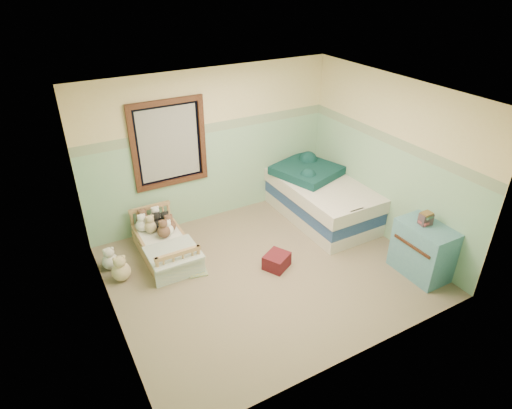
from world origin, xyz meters
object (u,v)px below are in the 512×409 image
plush_floor_tan (121,272)px  floor_book (198,273)px  plush_floor_cream (110,261)px  toddler_bed_frame (165,251)px  twin_bed_frame (317,209)px  dresser (423,250)px  red_pillow (277,261)px

plush_floor_tan → floor_book: 1.05m
plush_floor_cream → toddler_bed_frame: bearing=-5.7°
plush_floor_tan → floor_book: bearing=-21.8°
twin_bed_frame → dresser: dresser is taller
plush_floor_tan → dresser: (3.70, -1.88, 0.25)m
dresser → red_pillow: 2.03m
red_pillow → floor_book: (-1.05, 0.42, -0.10)m
toddler_bed_frame → twin_bed_frame: twin_bed_frame is taller
toddler_bed_frame → dresser: 3.69m
dresser → floor_book: (-2.74, 1.50, -0.37)m
twin_bed_frame → dresser: size_ratio=2.82×
twin_bed_frame → plush_floor_tan: bearing=-177.8°
plush_floor_cream → red_pillow: size_ratio=0.68×
floor_book → toddler_bed_frame: bearing=124.8°
plush_floor_cream → floor_book: plush_floor_cream is taller
toddler_bed_frame → dresser: (3.00, -2.14, 0.30)m
floor_book → plush_floor_tan: bearing=171.0°
floor_book → plush_floor_cream: bearing=158.3°
twin_bed_frame → red_pillow: bearing=-146.2°
plush_floor_cream → plush_floor_tan: size_ratio=0.90×
plush_floor_tan → twin_bed_frame: (3.41, 0.13, -0.02)m
toddler_bed_frame → twin_bed_frame: (2.70, -0.12, 0.03)m
twin_bed_frame → floor_book: twin_bed_frame is taller
twin_bed_frame → dresser: bearing=-81.6°
twin_bed_frame → dresser: 2.05m
plush_floor_cream → red_pillow: bearing=-28.5°
twin_bed_frame → red_pillow: 1.68m
plush_floor_cream → twin_bed_frame: size_ratio=0.11×
dresser → floor_book: size_ratio=2.96×
twin_bed_frame → floor_book: bearing=-168.1°
plush_floor_cream → red_pillow: 2.38m
dresser → red_pillow: dresser is taller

